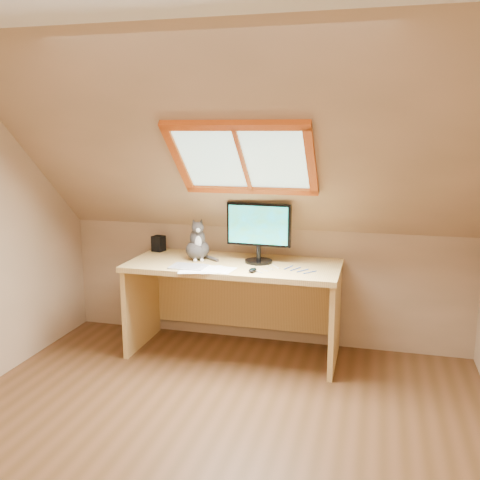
% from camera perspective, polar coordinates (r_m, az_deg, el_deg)
% --- Properties ---
extents(ground, '(3.50, 3.50, 0.00)m').
position_cam_1_polar(ground, '(3.33, -4.46, -21.40)').
color(ground, brown).
rests_on(ground, ground).
extents(room_shell, '(3.52, 3.52, 2.41)m').
position_cam_1_polar(room_shell, '(2.74, -5.56, 3.50)').
color(room_shell, tan).
rests_on(room_shell, ground).
extents(desk, '(1.70, 0.74, 0.77)m').
position_cam_1_polar(desk, '(4.42, -0.42, -5.15)').
color(desk, '#E3BB6C').
rests_on(desk, ground).
extents(monitor, '(0.52, 0.22, 0.48)m').
position_cam_1_polar(monitor, '(4.24, 2.00, 1.20)').
color(monitor, black).
rests_on(monitor, desk).
extents(cat, '(0.26, 0.29, 0.35)m').
position_cam_1_polar(cat, '(4.39, -4.55, -0.50)').
color(cat, '#45403D').
rests_on(cat, desk).
extents(desk_speaker, '(0.11, 0.11, 0.14)m').
position_cam_1_polar(desk_speaker, '(4.75, -8.68, -0.37)').
color(desk_speaker, black).
rests_on(desk_speaker, desk).
extents(graphics_tablet, '(0.28, 0.20, 0.01)m').
position_cam_1_polar(graphics_tablet, '(4.17, -5.52, -2.85)').
color(graphics_tablet, '#B2B2B7').
rests_on(graphics_tablet, desk).
extents(mouse, '(0.07, 0.10, 0.03)m').
position_cam_1_polar(mouse, '(4.01, 1.35, -3.23)').
color(mouse, black).
rests_on(mouse, desk).
extents(papers, '(0.35, 0.30, 0.01)m').
position_cam_1_polar(papers, '(4.10, -4.04, -3.11)').
color(papers, white).
rests_on(papers, desk).
extents(cables, '(0.51, 0.26, 0.01)m').
position_cam_1_polar(cables, '(4.09, 4.97, -3.16)').
color(cables, silver).
rests_on(cables, desk).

